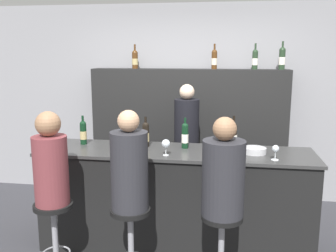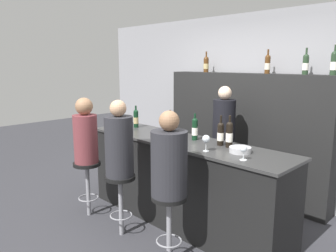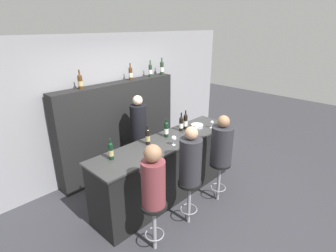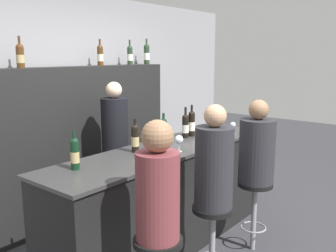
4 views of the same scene
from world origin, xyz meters
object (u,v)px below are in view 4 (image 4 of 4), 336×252
at_px(metal_bowl, 209,132).
at_px(wine_bottle_backbar_3, 147,54).
at_px(wine_bottle_counter_2, 164,131).
at_px(bar_stool_right, 255,198).
at_px(wine_bottle_backbar_2, 130,55).
at_px(wine_bottle_counter_3, 185,126).
at_px(wine_glass_2, 233,125).
at_px(guest_seated_right, 257,148).
at_px(wine_bottle_counter_4, 192,123).
at_px(wine_glass_0, 179,140).
at_px(bartender, 116,160).
at_px(wine_bottle_counter_0, 75,153).
at_px(wine_bottle_backbar_1, 100,55).
at_px(wine_bottle_backbar_0, 20,56).
at_px(wine_bottle_counter_1, 135,138).
at_px(bar_stool_middle, 213,225).
at_px(wine_glass_1, 212,129).
at_px(guest_seated_left, 158,187).
at_px(guest_seated_middle, 214,163).

bearing_deg(metal_bowl, wine_bottle_backbar_3, 73.40).
xyz_separation_m(wine_bottle_counter_2, bar_stool_right, (0.39, -0.81, -0.62)).
relative_size(wine_bottle_backbar_2, metal_bowl, 1.46).
bearing_deg(metal_bowl, wine_bottle_counter_3, 162.47).
height_order(wine_glass_2, guest_seated_right, guest_seated_right).
bearing_deg(wine_bottle_counter_4, wine_glass_0, -154.17).
height_order(wine_bottle_backbar_2, bartender, wine_bottle_backbar_2).
xyz_separation_m(wine_bottle_counter_0, wine_bottle_backbar_1, (1.31, 1.17, 0.74)).
bearing_deg(wine_bottle_backbar_0, wine_bottle_backbar_3, -0.00).
xyz_separation_m(wine_bottle_counter_1, wine_bottle_counter_3, (0.77, -0.00, 0.00)).
relative_size(wine_bottle_backbar_3, bar_stool_middle, 0.49).
bearing_deg(wine_bottle_backbar_2, wine_bottle_counter_4, -102.44).
relative_size(wine_bottle_backbar_0, wine_glass_1, 1.85).
bearing_deg(bartender, wine_bottle_backbar_3, 25.45).
distance_m(wine_bottle_counter_3, bar_stool_middle, 1.25).
height_order(wine_bottle_counter_3, wine_bottle_backbar_3, wine_bottle_backbar_3).
bearing_deg(wine_bottle_counter_4, guest_seated_right, -95.97).
xyz_separation_m(wine_bottle_counter_4, bartender, (-0.53, 0.64, -0.41)).
distance_m(wine_glass_1, guest_seated_right, 0.52).
bearing_deg(wine_bottle_backbar_3, metal_bowl, -106.60).
height_order(wine_bottle_counter_2, wine_bottle_counter_4, wine_bottle_counter_4).
height_order(wine_bottle_counter_3, wine_bottle_backbar_2, wine_bottle_backbar_2).
distance_m(wine_bottle_counter_1, guest_seated_right, 1.14).
height_order(wine_bottle_backbar_1, bar_stool_right, wine_bottle_backbar_1).
bearing_deg(metal_bowl, guest_seated_left, -157.51).
bearing_deg(guest_seated_middle, wine_bottle_backbar_1, 73.24).
distance_m(wine_bottle_counter_2, bartender, 0.76).
distance_m(wine_bottle_counter_3, wine_glass_1, 0.30).
distance_m(wine_bottle_backbar_1, guest_seated_left, 2.50).
bearing_deg(wine_bottle_backbar_0, guest_seated_left, -97.27).
bearing_deg(wine_bottle_backbar_1, wine_bottle_backbar_3, -0.00).
xyz_separation_m(wine_bottle_backbar_3, guest_seated_right, (-0.67, -1.98, -0.87)).
bearing_deg(bar_stool_right, wine_bottle_backbar_1, 94.53).
height_order(wine_glass_0, metal_bowl, wine_glass_0).
xyz_separation_m(wine_bottle_backbar_3, bartender, (-1.11, -0.53, -1.15)).
bearing_deg(guest_seated_middle, bartender, 77.94).
distance_m(wine_bottle_counter_2, guest_seated_right, 0.91).
height_order(wine_bottle_counter_2, wine_glass_2, wine_bottle_counter_2).
xyz_separation_m(wine_glass_2, metal_bowl, (-0.16, 0.20, -0.07)).
height_order(wine_glass_1, guest_seated_middle, guest_seated_middle).
height_order(wine_bottle_backbar_1, bartender, wine_bottle_backbar_1).
xyz_separation_m(guest_seated_left, bar_stool_right, (1.44, 0.00, -0.52)).
relative_size(bar_stool_middle, guest_seated_right, 0.88).
bearing_deg(wine_glass_0, wine_bottle_counter_1, 130.40).
bearing_deg(guest_seated_left, wine_glass_0, 29.69).
xyz_separation_m(wine_bottle_counter_4, guest_seated_right, (-0.09, -0.81, -0.13)).
bearing_deg(wine_bottle_counter_1, wine_glass_0, -49.60).
bearing_deg(wine_glass_1, wine_bottle_counter_2, 143.49).
height_order(wine_bottle_counter_1, metal_bowl, wine_bottle_counter_1).
bearing_deg(wine_bottle_counter_0, wine_bottle_counter_4, -0.00).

